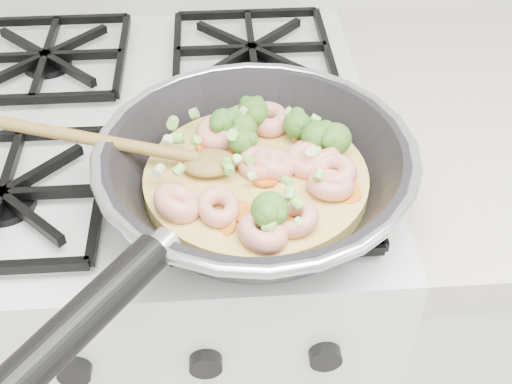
{
  "coord_description": "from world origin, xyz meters",
  "views": [
    {
      "loc": [
        0.1,
        0.98,
        1.42
      ],
      "look_at": [
        0.13,
        1.52,
        0.93
      ],
      "focal_mm": 46.78,
      "sensor_mm": 36.0,
      "label": 1
    }
  ],
  "objects": [
    {
      "name": "skillet",
      "position": [
        0.13,
        1.52,
        0.96
      ],
      "size": [
        0.51,
        0.46,
        0.09
      ],
      "rotation": [
        0.0,
        0.0,
        0.08
      ],
      "color": "black",
      "rests_on": "stove"
    },
    {
      "name": "stove",
      "position": [
        0.0,
        1.7,
        0.46
      ],
      "size": [
        0.6,
        0.6,
        0.92
      ],
      "color": "white",
      "rests_on": "ground"
    }
  ]
}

